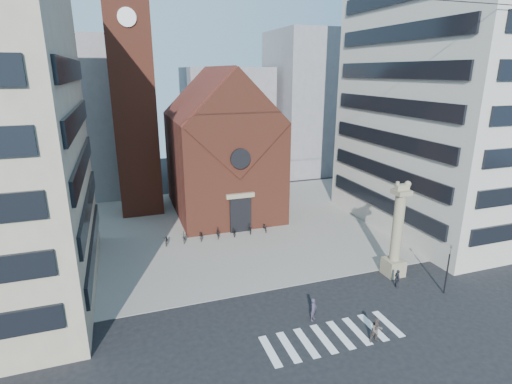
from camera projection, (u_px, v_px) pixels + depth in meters
ground at (306, 314)px, 29.86m from camera, size 120.00×120.00×0.00m
piazza at (235, 225)px, 47.04m from camera, size 46.00×30.00×0.05m
zebra_crossing at (332, 337)px, 27.31m from camera, size 10.20×3.20×0.01m
church at (221, 149)px, 50.19m from camera, size 12.00×16.65×18.00m
campanile at (132, 86)px, 47.50m from camera, size 5.50×5.50×31.20m
building_right at (462, 85)px, 43.50m from camera, size 18.00×22.00×32.00m
bg_block_left at (58, 118)px, 56.64m from camera, size 16.00×14.00×22.00m
bg_block_mid at (226, 121)px, 69.82m from camera, size 14.00×12.00×18.00m
bg_block_right at (317, 103)px, 71.19m from camera, size 16.00×14.00×24.00m
lion_column at (396, 239)px, 34.67m from camera, size 1.63×1.60×8.68m
traffic_light at (448, 268)px, 32.01m from camera, size 0.13×0.16×4.30m
pedestrian_0 at (313, 309)px, 28.92m from camera, size 0.76×0.72×1.74m
pedestrian_1 at (377, 330)px, 26.59m from camera, size 0.91×0.74×1.76m
pedestrian_2 at (397, 279)px, 33.36m from camera, size 0.65×1.01×1.59m
scooter_0 at (166, 240)px, 41.68m from camera, size 0.90×1.86×0.94m
scooter_1 at (184, 237)px, 42.24m from camera, size 0.76×1.79×1.04m
scooter_2 at (201, 235)px, 42.82m from camera, size 0.90×1.86×0.94m
scooter_3 at (218, 233)px, 43.37m from camera, size 0.76×1.79×1.04m
scooter_4 at (234, 231)px, 43.96m from camera, size 0.90×1.86×0.94m
scooter_5 at (250, 229)px, 44.51m from camera, size 0.76×1.79×1.04m
scooter_6 at (265, 227)px, 45.09m from camera, size 0.90×1.86×0.94m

